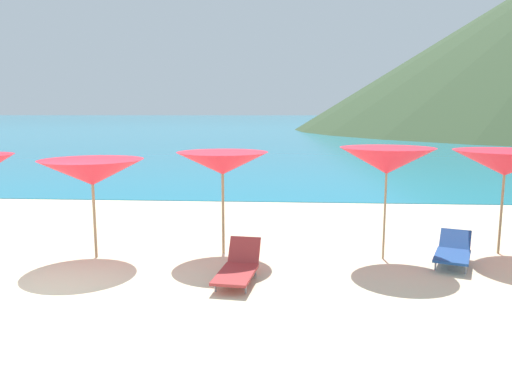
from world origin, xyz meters
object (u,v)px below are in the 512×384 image
Objects in this scene: umbrella_5 at (223,163)px; lounge_chair_9 at (453,251)px; umbrella_6 at (387,161)px; umbrella_4 at (92,172)px; lounge_chair_2 at (238,267)px; umbrella_7 at (505,163)px.

umbrella_5 is 1.37× the size of lounge_chair_9.
umbrella_6 is 2.22m from lounge_chair_9.
umbrella_4 is 3.71m from lounge_chair_2.
umbrella_5 is 0.95× the size of umbrella_6.
umbrella_6 is 1.01× the size of umbrella_7.
umbrella_4 reaches higher than lounge_chair_9.
lounge_chair_2 is at bearing -141.66° from lounge_chair_9.
umbrella_7 reaches higher than umbrella_4.
umbrella_6 is at bearing -170.94° from lounge_chair_9.
umbrella_4 is 8.58m from umbrella_7.
umbrella_4 is at bearing -174.11° from umbrella_7.
lounge_chair_9 is at bearing 23.84° from lounge_chair_2.
umbrella_7 is at bearing 5.89° from umbrella_4.
umbrella_7 is at bearing 28.38° from lounge_chair_2.
umbrella_5 is at bearing 112.85° from lounge_chair_2.
umbrella_5 is (2.62, 0.50, 0.15)m from umbrella_4.
umbrella_5 reaches higher than lounge_chair_9.
umbrella_4 is at bearing 164.82° from lounge_chair_2.
umbrella_4 is at bearing -158.57° from lounge_chair_9.
lounge_chair_2 reaches higher than lounge_chair_9.
umbrella_4 is at bearing -177.07° from umbrella_6.
umbrella_6 reaches higher than umbrella_5.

